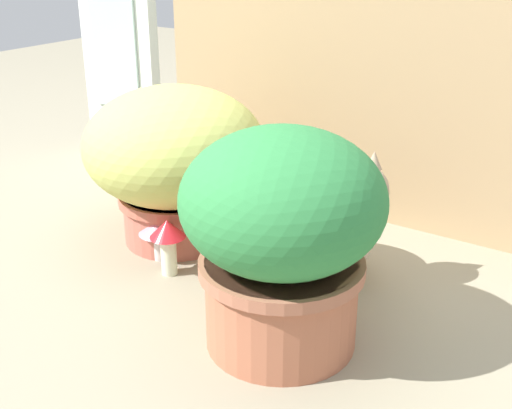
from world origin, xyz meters
name	(u,v)px	position (x,y,z in m)	size (l,w,h in m)	color
ground_plane	(235,277)	(0.00, 0.00, 0.00)	(6.00, 6.00, 0.00)	gray
cardboard_backdrop	(359,87)	(0.05, 0.49, 0.36)	(1.23, 0.03, 0.71)	tan
window_panel_white	(119,45)	(-0.85, 0.52, 0.38)	(0.31, 0.05, 0.75)	white
grass_planter	(175,157)	(-0.24, 0.09, 0.22)	(0.45, 0.45, 0.40)	#B35F4F
leafy_planter	(282,232)	(0.22, -0.15, 0.23)	(0.37, 0.37, 0.43)	#AF6447
cat	(328,222)	(0.15, 0.15, 0.12)	(0.37, 0.22, 0.32)	tan
mushroom_ornament_pink	(159,229)	(-0.20, -0.02, 0.08)	(0.10, 0.10, 0.11)	silver
mushroom_ornament_red	(168,237)	(-0.14, -0.07, 0.09)	(0.08, 0.08, 0.14)	silver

